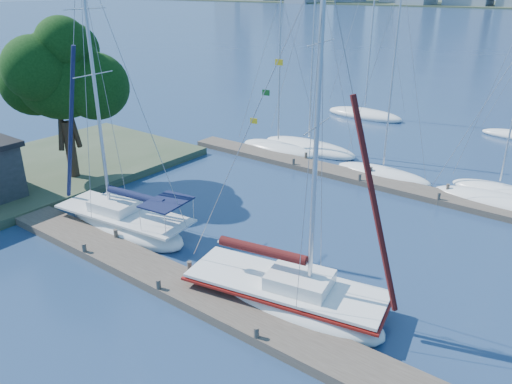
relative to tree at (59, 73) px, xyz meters
The scene contains 13 objects.
ground 16.03m from the tree, 18.18° to the right, with size 700.00×700.00×0.00m, color navy.
near_dock 15.95m from the tree, 18.18° to the right, with size 26.00×2.00×0.40m, color #463D33.
far_dock 20.63m from the tree, 36.22° to the left, with size 30.00×1.80×0.36m, color #463D33.
shore 7.66m from the tree, 155.54° to the right, with size 12.00×22.00×0.50m, color #38472D.
tree is the anchor object (origin of this frame).
sailboat_navy 9.96m from the tree, 16.48° to the right, with size 8.46×3.66×14.19m.
sailboat_maroon 19.25m from the tree, ahead, with size 8.91×4.35×13.34m.
bg_boat_0 16.27m from the tree, 63.27° to the left, with size 6.72×4.08×11.66m.
bg_boat_1 18.33m from the tree, 60.51° to the left, with size 8.12×3.38×13.87m.
bg_boat_2 21.14m from the tree, 40.40° to the left, with size 6.81×3.65×12.70m.
bg_boat_3 27.29m from the tree, 33.34° to the left, with size 5.64×2.54×12.29m.
bg_boat_4 27.29m from the tree, 28.52° to the left, with size 9.00×5.10×11.87m.
bg_boat_6 28.69m from the tree, 75.09° to the left, with size 7.72×3.11×16.33m.
Camera 1 is at (13.58, -12.21, 11.89)m, focal length 35.00 mm.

